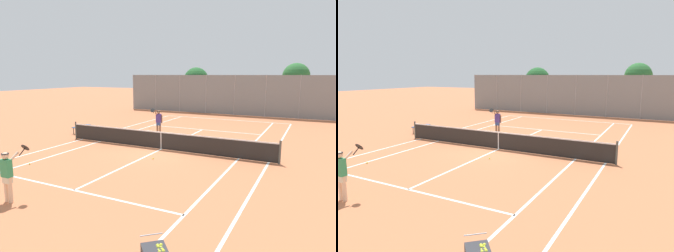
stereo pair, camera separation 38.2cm
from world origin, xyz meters
TOP-DOWN VIEW (x-y plane):
  - ground_plane at (0.00, 0.00)m, footprint 120.00×120.00m
  - court_line_markings at (0.00, 0.00)m, footprint 11.10×23.90m
  - tennis_net at (0.00, 0.00)m, footprint 12.00×0.10m
  - player_near_side at (-1.13, -8.00)m, footprint 0.66×0.74m
  - player_far_left at (-2.00, 3.43)m, footprint 0.54×0.83m
  - loose_tennis_ball_0 at (0.55, -1.85)m, footprint 0.07×0.07m
  - loose_tennis_ball_1 at (-3.93, -5.02)m, footprint 0.07×0.07m
  - loose_tennis_ball_2 at (-3.62, 5.11)m, footprint 0.07×0.07m
  - loose_tennis_ball_3 at (-1.02, 2.62)m, footprint 0.07×0.07m
  - courtside_bench at (-7.05, 1.68)m, footprint 0.36×1.50m
  - back_fence at (0.00, 15.24)m, footprint 23.38×0.08m
  - tree_behind_left at (-4.52, 16.73)m, footprint 2.66×2.66m
  - tree_behind_right at (5.23, 19.00)m, footprint 2.62×2.62m

SIDE VIEW (x-z plane):
  - ground_plane at x=0.00m, z-range 0.00..0.00m
  - court_line_markings at x=0.00m, z-range 0.00..0.01m
  - loose_tennis_ball_0 at x=0.55m, z-range 0.00..0.07m
  - loose_tennis_ball_1 at x=-3.93m, z-range 0.00..0.07m
  - loose_tennis_ball_2 at x=-3.62m, z-range 0.00..0.07m
  - loose_tennis_ball_3 at x=-1.02m, z-range 0.00..0.07m
  - courtside_bench at x=-7.05m, z-range 0.18..0.64m
  - tennis_net at x=0.00m, z-range -0.03..1.04m
  - player_near_side at x=-1.13m, z-range 0.04..1.81m
  - player_far_left at x=-2.00m, z-range 0.04..1.81m
  - back_fence at x=0.00m, z-range 0.00..3.89m
  - tree_behind_left at x=-4.52m, z-range 0.93..5.60m
  - tree_behind_right at x=5.23m, z-range 1.14..6.20m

